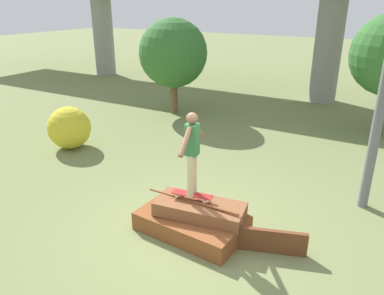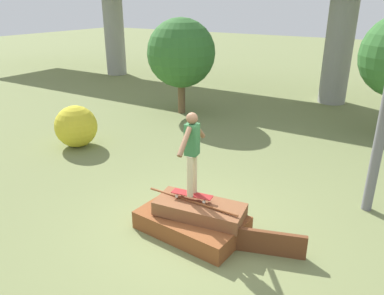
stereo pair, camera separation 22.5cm
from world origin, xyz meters
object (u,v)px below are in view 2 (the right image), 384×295
Objects in this scene: tree_behind_right at (181,53)px; bush_yellow_flowering at (76,126)px; skateboard at (192,195)px; skater at (192,149)px.

bush_yellow_flowering is (-0.68, -4.57, -1.62)m from tree_behind_right.
skateboard is 0.91m from skater.
skater reaches higher than skateboard.
bush_yellow_flowering is (-5.16, 1.86, -0.12)m from skateboard.
skater is 7.85m from tree_behind_right.
tree_behind_right is at bearing 81.55° from bush_yellow_flowering.
skateboard is 5.48m from bush_yellow_flowering.
tree_behind_right is (-4.48, 6.42, 1.51)m from skateboard.
bush_yellow_flowering is (-5.16, 1.86, -1.02)m from skater.
tree_behind_right is at bearing 124.89° from skateboard.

